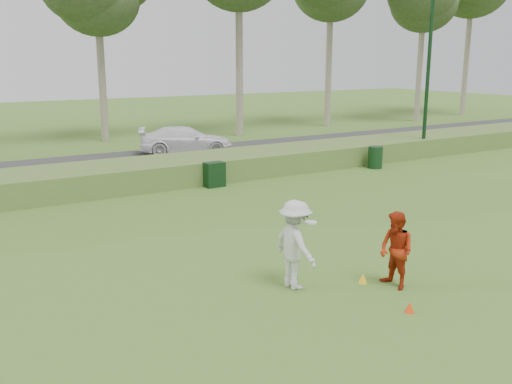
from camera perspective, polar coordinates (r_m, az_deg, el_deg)
ground at (r=12.68m, az=9.53°, el=-9.32°), size 120.00×120.00×0.00m
reed_strip at (r=22.62m, az=-10.56°, el=1.89°), size 80.00×3.00×0.90m
park_road at (r=27.36m, az=-14.26°, el=2.77°), size 80.00×6.00×0.06m
lamp_post at (r=29.42m, az=17.03°, el=14.21°), size 0.70×0.70×8.18m
player_white at (r=12.18m, az=3.94°, el=-5.26°), size 0.91×1.27×1.93m
player_red at (r=12.55m, az=13.84°, el=-5.69°), size 0.63×0.81×1.67m
cone_orange at (r=11.69m, az=15.12°, el=-11.08°), size 0.19×0.19×0.21m
cone_yellow at (r=12.88m, az=10.64°, el=-8.46°), size 0.20×0.20×0.22m
utility_cabinet at (r=21.85m, az=-4.18°, el=1.75°), size 0.78×0.51×0.95m
trash_bin at (r=26.07m, az=11.83°, el=3.41°), size 0.76×0.76×0.97m
car_right at (r=29.36m, az=-7.03°, el=5.18°), size 5.05×3.52×1.36m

